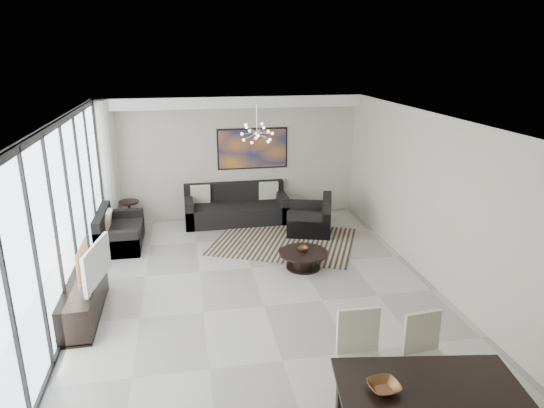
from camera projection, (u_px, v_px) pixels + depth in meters
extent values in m
cube|color=#A8A39B|center=(264.00, 306.00, 7.71)|extent=(6.00, 9.00, 0.02)
cube|color=white|center=(263.00, 125.00, 6.83)|extent=(6.00, 9.00, 0.02)
cube|color=beige|center=(232.00, 158.00, 11.47)|extent=(6.00, 0.02, 2.90)
cube|color=beige|center=(446.00, 209.00, 7.80)|extent=(0.02, 9.00, 2.90)
cube|color=silver|center=(53.00, 234.00, 6.75)|extent=(0.01, 8.95, 2.85)
cube|color=black|center=(42.00, 134.00, 6.33)|extent=(0.04, 8.95, 0.10)
cube|color=black|center=(69.00, 323.00, 7.19)|extent=(0.04, 8.95, 0.06)
cube|color=black|center=(10.00, 305.00, 4.88)|extent=(0.04, 0.05, 2.88)
cube|color=black|center=(37.00, 263.00, 5.82)|extent=(0.04, 0.05, 2.88)
cube|color=black|center=(56.00, 234.00, 6.75)|extent=(0.04, 0.05, 2.88)
cube|color=black|center=(71.00, 211.00, 7.69)|extent=(0.04, 0.05, 2.88)
cube|color=black|center=(82.00, 194.00, 8.62)|extent=(0.04, 0.05, 2.88)
cube|color=black|center=(91.00, 179.00, 9.56)|extent=(0.04, 0.05, 2.88)
cube|color=black|center=(99.00, 168.00, 10.50)|extent=(0.04, 0.05, 2.88)
cylinder|color=silver|center=(107.00, 166.00, 10.66)|extent=(0.36, 0.36, 2.85)
cube|color=white|center=(231.00, 102.00, 10.89)|extent=(5.98, 0.40, 0.26)
cube|color=orange|center=(253.00, 149.00, 11.48)|extent=(1.68, 0.04, 0.98)
cylinder|color=silver|center=(257.00, 119.00, 9.30)|extent=(0.02, 0.02, 0.55)
sphere|color=silver|center=(257.00, 133.00, 9.39)|extent=(0.12, 0.12, 0.12)
cube|color=black|center=(284.00, 241.00, 10.30)|extent=(3.52, 3.19, 0.01)
cylinder|color=black|center=(303.00, 253.00, 8.98)|extent=(0.92, 0.92, 0.04)
cylinder|color=black|center=(303.00, 261.00, 9.03)|extent=(0.40, 0.40, 0.28)
cylinder|color=black|center=(303.00, 267.00, 9.07)|extent=(0.64, 0.64, 0.03)
imported|color=brown|center=(303.00, 249.00, 9.02)|extent=(0.23, 0.23, 0.07)
cube|color=black|center=(236.00, 213.00, 11.41)|extent=(2.39, 0.98, 0.43)
cube|color=black|center=(234.00, 191.00, 11.65)|extent=(2.39, 0.20, 0.43)
cube|color=black|center=(189.00, 212.00, 11.19)|extent=(0.20, 0.98, 0.63)
cube|color=black|center=(282.00, 206.00, 11.58)|extent=(0.20, 0.98, 0.63)
cube|color=black|center=(121.00, 236.00, 10.07)|extent=(0.86, 1.52, 0.38)
cube|color=black|center=(102.00, 220.00, 9.89)|extent=(0.17, 1.52, 0.38)
cube|color=black|center=(117.00, 245.00, 9.41)|extent=(0.86, 0.17, 0.55)
cube|color=black|center=(124.00, 222.00, 10.68)|extent=(0.86, 0.17, 0.55)
cube|color=black|center=(309.00, 223.00, 10.78)|extent=(1.19, 1.22, 0.42)
cube|color=black|center=(327.00, 206.00, 10.61)|extent=(0.47, 1.00, 0.42)
cube|color=black|center=(310.00, 213.00, 11.13)|extent=(0.95, 0.46, 0.60)
cube|color=black|center=(309.00, 225.00, 10.37)|extent=(0.95, 0.46, 0.60)
cylinder|color=black|center=(129.00, 202.00, 10.99)|extent=(0.45, 0.45, 0.04)
cylinder|color=black|center=(130.00, 215.00, 11.08)|extent=(0.06, 0.06, 0.56)
cylinder|color=black|center=(131.00, 226.00, 11.17)|extent=(0.31, 0.31, 0.03)
cube|color=black|center=(83.00, 300.00, 7.36)|extent=(0.50, 1.77, 0.55)
imported|color=gray|center=(89.00, 264.00, 7.21)|extent=(0.33, 1.07, 0.61)
cube|color=black|center=(429.00, 386.00, 4.79)|extent=(1.93, 1.18, 0.04)
cube|color=black|center=(340.00, 395.00, 5.21)|extent=(0.07, 0.07, 0.72)
cube|color=black|center=(488.00, 392.00, 5.26)|extent=(0.07, 0.07, 0.72)
cube|color=beige|center=(363.00, 365.00, 5.48)|extent=(0.51, 0.51, 0.07)
cube|color=beige|center=(358.00, 332.00, 5.60)|extent=(0.50, 0.07, 0.61)
cylinder|color=black|center=(384.00, 394.00, 5.41)|extent=(0.04, 0.04, 0.47)
cylinder|color=black|center=(340.00, 375.00, 5.72)|extent=(0.04, 0.04, 0.47)
cube|color=beige|center=(430.00, 363.00, 5.56)|extent=(0.52, 0.52, 0.06)
cube|color=beige|center=(422.00, 334.00, 5.67)|extent=(0.47, 0.10, 0.57)
cylinder|color=black|center=(451.00, 388.00, 5.52)|extent=(0.04, 0.04, 0.44)
cylinder|color=black|center=(405.00, 375.00, 5.75)|extent=(0.04, 0.04, 0.44)
imported|color=brown|center=(384.00, 387.00, 4.68)|extent=(0.33, 0.33, 0.08)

